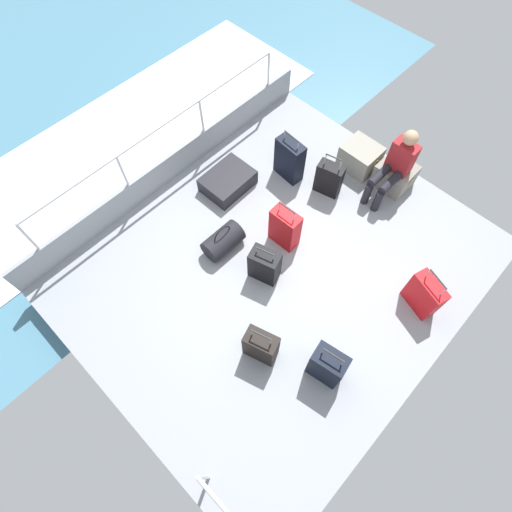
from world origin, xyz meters
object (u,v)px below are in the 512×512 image
suitcase_3 (424,295)px  suitcase_5 (327,365)px  suitcase_1 (261,346)px  suitcase_2 (265,265)px  suitcase_7 (329,179)px  cargo_crate_0 (360,157)px  duffel_bag (223,241)px  suitcase_0 (228,181)px  suitcase_6 (285,228)px  cargo_crate_1 (395,175)px  suitcase_4 (289,159)px  passenger_seated (395,165)px

suitcase_3 → suitcase_5: (-0.31, -1.48, 0.01)m
suitcase_1 → suitcase_2: size_ratio=1.07×
suitcase_2 → suitcase_7: bearing=100.0°
cargo_crate_0 → duffel_bag: duffel_bag is taller
cargo_crate_0 → suitcase_5: size_ratio=0.76×
cargo_crate_0 → suitcase_0: (-1.14, -1.66, -0.07)m
suitcase_2 → suitcase_5: suitcase_5 is taller
cargo_crate_0 → suitcase_5: bearing=-59.8°
suitcase_1 → cargo_crate_0: bearing=106.5°
suitcase_3 → suitcase_6: suitcase_6 is taller
suitcase_0 → suitcase_2: bearing=-26.2°
cargo_crate_1 → suitcase_0: size_ratio=0.73×
suitcase_2 → suitcase_6: 0.59m
suitcase_4 → suitcase_6: size_ratio=1.02×
suitcase_3 → suitcase_7: (-1.97, 0.60, -0.02)m
suitcase_3 → duffel_bag: size_ratio=1.36×
suitcase_4 → suitcase_7: bearing=15.9°
suitcase_2 → cargo_crate_1: bearing=82.2°
suitcase_5 → cargo_crate_1: bearing=110.1°
suitcase_4 → cargo_crate_0: bearing=53.0°
cargo_crate_0 → suitcase_6: bearing=-87.6°
duffel_bag → suitcase_0: bearing=132.6°
suitcase_1 → suitcase_4: size_ratio=0.85×
suitcase_2 → suitcase_3: size_ratio=0.86×
suitcase_2 → duffel_bag: 0.69m
passenger_seated → suitcase_1: (0.35, -3.01, -0.30)m
suitcase_0 → suitcase_1: 2.54m
suitcase_1 → duffel_bag: size_ratio=1.24×
passenger_seated → suitcase_7: (-0.62, -0.59, -0.30)m
suitcase_3 → suitcase_7: suitcase_3 is taller
cargo_crate_1 → suitcase_6: suitcase_6 is taller
cargo_crate_0 → suitcase_7: (-0.05, -0.70, 0.07)m
suitcase_1 → cargo_crate_1: bearing=96.3°
suitcase_0 → suitcase_4: 0.95m
suitcase_7 → suitcase_3: bearing=-16.9°
suitcase_6 → suitcase_5: bearing=-33.0°
suitcase_2 → suitcase_1: bearing=-48.9°
cargo_crate_0 → suitcase_5: suitcase_5 is taller
cargo_crate_1 → suitcase_3: 1.92m
duffel_bag → suitcase_1: bearing=-27.1°
cargo_crate_0 → suitcase_3: 2.32m
suitcase_6 → duffel_bag: 0.84m
cargo_crate_1 → suitcase_3: size_ratio=0.73×
suitcase_7 → duffel_bag: 1.77m
duffel_bag → passenger_seated: bearing=66.4°
cargo_crate_1 → duffel_bag: duffel_bag is taller
suitcase_0 → cargo_crate_0: bearing=55.4°
cargo_crate_1 → duffel_bag: 2.69m
suitcase_1 → suitcase_7: bearing=111.9°
suitcase_2 → duffel_bag: size_ratio=1.16×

